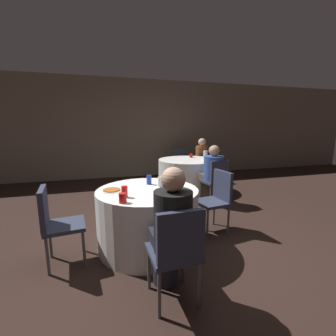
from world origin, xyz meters
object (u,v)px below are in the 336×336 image
Objects in this scene: chair_far_north at (180,161)px; soda_can_red at (125,192)px; soda_can_blue at (149,180)px; person_floral_shirt at (201,160)px; person_blue_shirt at (212,173)px; table_far at (188,175)px; chair_near_east at (217,195)px; chair_near_west at (55,219)px; chair_far_northeast at (203,162)px; soda_can_silver at (160,182)px; table_near at (148,218)px; bottle_far at (205,156)px; chair_far_south at (216,178)px; chair_near_south at (177,248)px; pizza_plate_near at (112,190)px; person_black_shirt at (170,232)px.

soda_can_red is (-1.83, -3.51, 0.27)m from chair_far_north.
person_floral_shirt is at bearing 53.97° from soda_can_blue.
person_floral_shirt reaches higher than person_blue_shirt.
table_far is at bearing 55.80° from soda_can_red.
chair_near_east and chair_near_west have the same top height.
chair_far_northeast reaches higher than soda_can_silver.
bottle_far is at bearing 49.16° from table_near.
chair_far_northeast and chair_far_south have the same top height.
table_far is at bearing 90.00° from person_floral_shirt.
table_near is 0.57m from soda_can_red.
bottle_far reaches higher than chair_far_south.
soda_can_red is at bearing 110.64° from chair_near_south.
pizza_plate_near is at bearing -138.01° from bottle_far.
soda_can_red is (-1.31, -0.37, 0.27)m from chair_near_east.
bottle_far is (0.13, -1.34, 0.32)m from chair_far_north.
chair_far_south is (1.48, 2.14, 0.00)m from chair_near_south.
table_far is at bearing 58.23° from table_near.
chair_near_east is at bearing 7.76° from table_near.
chair_near_east is (0.97, 1.16, 0.00)m from chair_near_south.
person_floral_shirt is (-0.11, -0.12, 0.07)m from chair_far_northeast.
person_floral_shirt is 5.23× the size of bottle_far.
chair_near_south is 2.61m from chair_far_south.
chair_far_south reaches higher than table_near.
bottle_far is at bearing 71.03° from chair_far_south.
bottle_far is (2.09, 1.88, 0.10)m from pizza_plate_near.
soda_can_red is (-0.33, 0.79, 0.27)m from chair_near_south.
person_black_shirt is at bearing -87.85° from table_near.
chair_far_south is at bearing 108.99° from chair_near_west.
chair_far_northeast is (0.74, 0.80, 0.16)m from table_far.
chair_near_east reaches higher than soda_can_blue.
chair_near_east is 1.24m from person_blue_shirt.
bottle_far is (0.17, 0.66, 0.25)m from person_blue_shirt.
chair_near_south is (0.04, -1.02, 0.16)m from table_near.
table_near is at bearing -121.77° from table_far.
chair_far_northeast is (1.09, 2.86, 0.00)m from chair_near_east.
table_far is 11.10× the size of soda_can_silver.
soda_can_silver is at bearing -50.42° from soda_can_blue.
bottle_far reaches higher than soda_can_silver.
soda_can_silver is at bearing -128.87° from bottle_far.
person_blue_shirt reaches higher than chair_near_east.
person_blue_shirt is at bearing 42.09° from soda_can_silver.
chair_far_south is 3.36× the size of pizza_plate_near.
table_far is 2.10m from chair_near_east.
table_far is at bearing -17.37° from chair_near_east.
person_blue_shirt is 4.40× the size of pizza_plate_near.
table_near is 4.78× the size of pizza_plate_near.
chair_far_south is at bearing 36.87° from soda_can_red.
chair_far_north is (0.53, 3.13, 0.00)m from chair_near_east.
person_black_shirt is at bearing -135.14° from chair_far_south.
person_floral_shirt reaches higher than chair_far_north.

